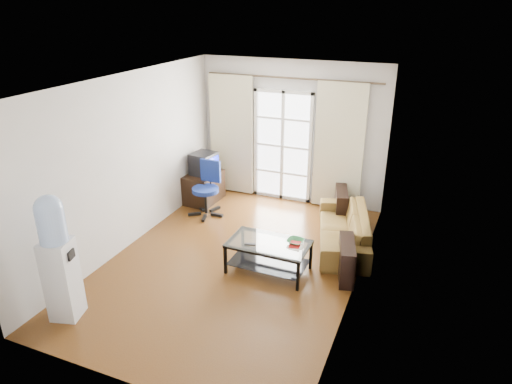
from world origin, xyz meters
TOP-DOWN VIEW (x-y plane):
  - floor at (0.00, 0.00)m, footprint 5.20×5.20m
  - ceiling at (0.00, 0.00)m, footprint 5.20×5.20m
  - wall_back at (0.00, 2.60)m, footprint 3.60×0.02m
  - wall_front at (0.00, -2.60)m, footprint 3.60×0.02m
  - wall_left at (-1.80, 0.00)m, footprint 0.02×5.20m
  - wall_right at (1.80, 0.00)m, footprint 0.02×5.20m
  - french_door at (-0.15, 2.54)m, footprint 1.16×0.06m
  - curtain_rod at (0.00, 2.50)m, footprint 3.30×0.04m
  - curtain_left at (-1.20, 2.48)m, footprint 0.90×0.07m
  - curtain_right at (0.95, 2.48)m, footprint 0.90×0.07m
  - radiator at (0.80, 2.50)m, footprint 0.64×0.12m
  - sofa at (1.39, 1.15)m, footprint 2.26×1.68m
  - coffee_table at (0.56, -0.06)m, footprint 1.17×0.68m
  - bowl at (0.92, 0.07)m, footprint 0.30×0.30m
  - book at (0.86, 0.00)m, footprint 0.19×0.24m
  - remote at (0.34, -0.21)m, footprint 0.17×0.09m
  - tv_stand at (-1.51, 1.82)m, footprint 0.57×0.81m
  - crt_tv at (-1.50, 1.82)m, footprint 0.50×0.50m
  - task_chair at (-1.18, 1.32)m, footprint 0.69×0.69m
  - water_cooler at (-1.41, -1.97)m, footprint 0.41×0.41m

SIDE VIEW (x-z plane):
  - floor at x=0.00m, z-range 0.00..0.00m
  - sofa at x=1.39m, z-range 0.00..0.55m
  - tv_stand at x=-1.51m, z-range 0.00..0.58m
  - task_chair at x=-1.18m, z-range -0.20..0.79m
  - coffee_table at x=0.56m, z-range 0.07..0.54m
  - radiator at x=0.80m, z-range 0.01..0.65m
  - remote at x=0.34m, z-range 0.47..0.49m
  - book at x=0.86m, z-range 0.47..0.49m
  - bowl at x=0.92m, z-range 0.47..0.53m
  - crt_tv at x=-1.50m, z-range 0.58..0.99m
  - water_cooler at x=-1.41m, z-range 0.04..1.69m
  - french_door at x=-0.15m, z-range 0.00..2.15m
  - curtain_left at x=-1.20m, z-range 0.02..2.38m
  - curtain_right at x=0.95m, z-range 0.02..2.38m
  - wall_back at x=0.00m, z-range 0.00..2.70m
  - wall_front at x=0.00m, z-range 0.00..2.70m
  - wall_left at x=-1.80m, z-range 0.00..2.70m
  - wall_right at x=1.80m, z-range 0.00..2.70m
  - curtain_rod at x=0.00m, z-range 2.36..2.40m
  - ceiling at x=0.00m, z-range 2.70..2.70m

